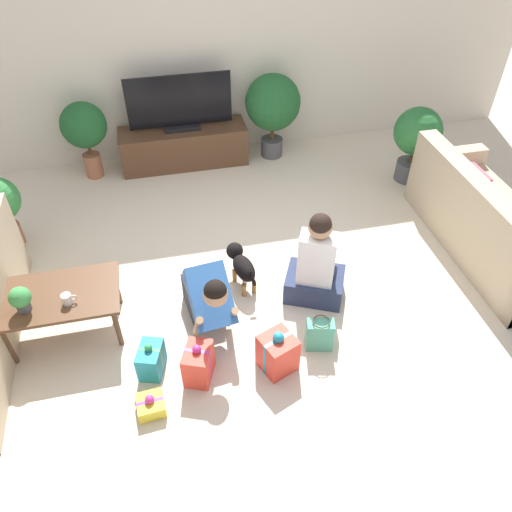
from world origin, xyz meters
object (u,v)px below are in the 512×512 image
Objects in this scene: gift_box_b at (198,363)px; gift_box_c at (151,360)px; potted_plant_back_right at (273,105)px; tabletop_plant at (20,299)px; tv_console at (184,146)px; dog at (241,264)px; tv at (180,106)px; coffee_table at (60,299)px; gift_bag_a at (320,334)px; mug at (67,299)px; gift_box_d at (151,405)px; potted_plant_back_left at (84,128)px; sofa_right at (488,225)px; person_kneeling at (208,298)px; potted_plant_corner_right at (417,137)px; gift_box_a at (278,353)px; person_sitting at (316,267)px.

gift_box_c is at bearing 158.91° from gift_box_b.
tabletop_plant is (-2.68, -2.63, -0.12)m from potted_plant_back_right.
tv_console is 2.83× the size of dog.
potted_plant_back_right is (1.13, -0.05, -0.08)m from tv.
gift_box_b is 0.39m from gift_box_c.
tv is (1.31, 2.57, 0.38)m from coffee_table.
dog is 1.74× the size of gift_bag_a.
gift_box_b is 1.16m from mug.
coffee_table is at bearing 123.95° from gift_box_d.
sofa_right is at bearing -30.65° from potted_plant_back_left.
gift_bag_a is (-2.03, -0.84, -0.15)m from sofa_right.
potted_plant_back_right is 2.88× the size of gift_box_b.
tabletop_plant is (-1.44, 0.10, 0.22)m from person_kneeling.
gift_box_c is 1.41× the size of tabletop_plant.
gift_bag_a is (-1.88, -2.23, -0.42)m from potted_plant_corner_right.
dog is at bearing 60.62° from gift_box_b.
tv is 10.36× the size of mug.
gift_box_a is (1.66, -0.76, -0.23)m from coffee_table.
sofa_right is 4.34m from tabletop_plant.
mug is (-1.48, -0.37, 0.25)m from dog.
gift_box_b is 1.18× the size of gift_box_c.
sofa_right reaches higher than dog.
person_sitting is 2.37× the size of gift_box_a.
tabletop_plant is (-1.27, 0.60, 0.42)m from gift_box_b.
gift_box_b is at bearing 54.43° from person_sitting.
tv_console is 3.12m from tabletop_plant.
person_sitting is 2.58× the size of gift_box_b.
person_kneeling is at bearing -3.85° from tabletop_plant.
gift_box_b is at bearing -114.94° from person_kneeling.
gift_box_a is 1.09× the size of gift_box_b.
coffee_table is at bearing 155.38° from gift_box_a.
tv reaches higher than gift_box_d.
potted_plant_corner_right reaches higher than gift_box_b.
gift_box_c is 0.37m from gift_box_d.
coffee_table is 2.91m from tv.
potted_plant_corner_right reaches higher than sofa_right.
coffee_table is at bearing -116.99° from tv.
tv is 2.81m from person_kneeling.
person_kneeling is at bearing 52.32° from gift_box_d.
gift_box_c is (-1.77, -3.09, -0.57)m from potted_plant_back_right.
tv_console is at bearing 96.02° from gift_box_a.
person_sitting reaches higher than dog.
coffee_table is at bearing 145.32° from gift_box_b.
person_sitting is at bearing 18.52° from gift_box_c.
gift_box_c is (-0.90, -0.82, -0.11)m from dog.
tv reaches higher than tv_console.
person_sitting is 1.34m from gift_box_b.
potted_plant_back_left is 2.34× the size of gift_box_a.
potted_plant_back_left is 3.01× the size of gift_box_c.
tabletop_plant is (-0.42, -2.63, -0.07)m from potted_plant_back_left.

